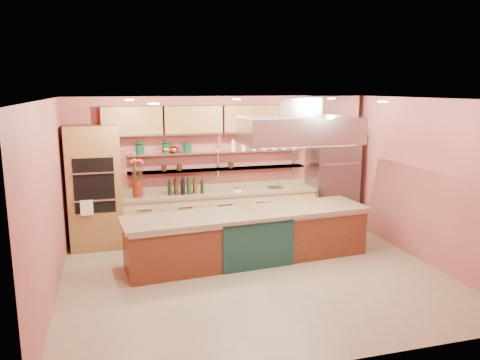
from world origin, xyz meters
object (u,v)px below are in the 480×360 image
object	(u,v)px
refrigerator	(332,180)
flower_vase	(138,188)
kitchen_scale	(237,189)
copper_kettle	(174,149)
green_canister	(187,148)
island	(249,236)

from	to	relation	value
refrigerator	flower_vase	distance (m)	4.03
flower_vase	refrigerator	bearing A→B (deg)	-0.14
kitchen_scale	copper_kettle	bearing A→B (deg)	175.62
copper_kettle	green_canister	bearing A→B (deg)	0.00
copper_kettle	island	bearing A→B (deg)	-57.18
kitchen_scale	green_canister	bearing A→B (deg)	172.84
flower_vase	green_canister	bearing A→B (deg)	12.46
refrigerator	flower_vase	xyz separation A→B (m)	(-4.03, 0.01, 0.04)
refrigerator	copper_kettle	size ratio (longest dim) A/B	12.49
flower_vase	green_canister	size ratio (longest dim) A/B	1.71
copper_kettle	green_canister	distance (m)	0.27
refrigerator	green_canister	size ratio (longest dim) A/B	10.91
green_canister	island	bearing A→B (deg)	-64.36
island	green_canister	distance (m)	2.27
flower_vase	kitchen_scale	world-z (taller)	flower_vase
island	copper_kettle	world-z (taller)	copper_kettle
refrigerator	island	bearing A→B (deg)	-148.16
kitchen_scale	copper_kettle	xyz separation A→B (m)	(-1.22, 0.22, 0.81)
kitchen_scale	copper_kettle	distance (m)	1.48
copper_kettle	kitchen_scale	bearing A→B (deg)	-10.20
kitchen_scale	refrigerator	bearing A→B (deg)	5.55
refrigerator	green_canister	world-z (taller)	refrigerator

